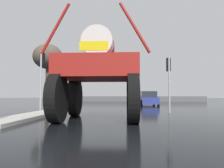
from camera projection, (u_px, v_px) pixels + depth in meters
ground_plane at (121, 106)px, 22.29m from camera, size 120.00×120.00×0.00m
median_island at (31, 116)px, 10.79m from camera, size 1.42×7.28×0.15m
oversize_sprayer at (99, 74)px, 10.14m from camera, size 4.41×5.25×4.82m
sedan_ahead at (148, 99)px, 23.26m from camera, size 2.07×4.19×1.52m
traffic_signal_near_left at (42, 68)px, 14.47m from camera, size 0.24×0.54×4.07m
traffic_signal_near_right at (169, 72)px, 13.72m from camera, size 0.24×0.54×3.59m
bare_tree_left at (48, 57)px, 23.92m from camera, size 3.24×3.24×6.76m
roadside_barrier at (125, 99)px, 36.72m from camera, size 27.01×0.24×0.90m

